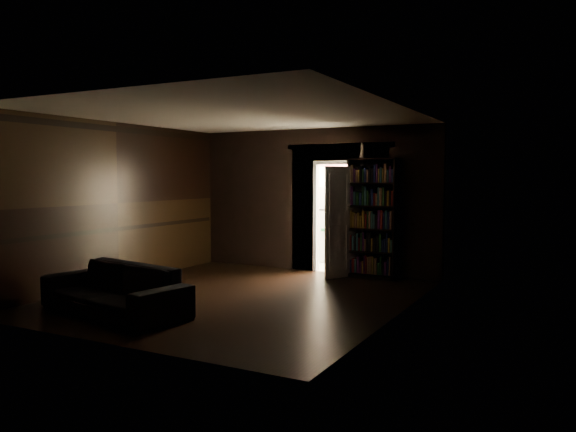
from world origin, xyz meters
name	(u,v)px	position (x,y,z in m)	size (l,w,h in m)	color
ground	(240,297)	(0.00, 0.00, 0.00)	(5.50, 5.50, 0.00)	black
room_walls	(273,187)	(-0.01, 1.07, 1.68)	(5.02, 5.61, 2.84)	black
kitchen_alcove	(359,208)	(0.50, 3.87, 1.21)	(2.20, 1.80, 2.60)	beige
sofa	(114,282)	(-0.93, -1.68, 0.44)	(2.27, 0.98, 0.87)	black
bookshelf	(373,218)	(1.25, 2.59, 1.10)	(0.90, 0.32, 2.20)	black
refrigerator	(337,224)	(-0.10, 4.11, 0.82)	(0.74, 0.68, 1.65)	white
door	(344,222)	(0.77, 2.36, 1.02)	(0.85, 0.05, 2.05)	white
figurine	(362,150)	(1.05, 2.55, 2.35)	(0.10, 0.10, 0.29)	white
bottles	(340,180)	(0.00, 4.03, 1.78)	(0.64, 0.08, 0.26)	black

